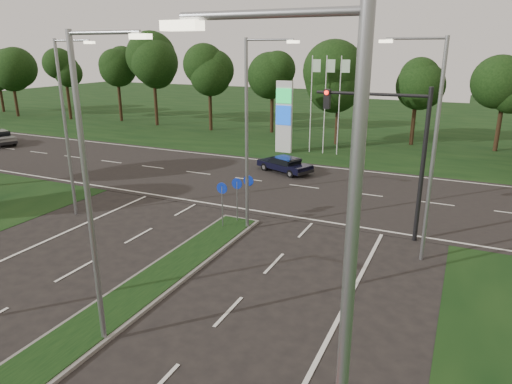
% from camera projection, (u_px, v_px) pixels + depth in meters
% --- Properties ---
extents(verge_far, '(160.00, 50.00, 0.02)m').
position_uv_depth(verge_far, '(378.00, 120.00, 56.67)').
color(verge_far, black).
rests_on(verge_far, ground).
extents(cross_road, '(160.00, 12.00, 0.02)m').
position_uv_depth(cross_road, '(290.00, 185.00, 29.86)').
color(cross_road, black).
rests_on(cross_road, ground).
extents(median_kerb, '(2.00, 26.00, 0.12)m').
position_uv_depth(median_kerb, '(30.00, 371.00, 12.54)').
color(median_kerb, slate).
rests_on(median_kerb, ground).
extents(streetlight_median_near, '(2.53, 0.22, 9.00)m').
position_uv_depth(streetlight_median_near, '(92.00, 182.00, 12.35)').
color(streetlight_median_near, gray).
rests_on(streetlight_median_near, ground).
extents(streetlight_median_far, '(2.53, 0.22, 9.00)m').
position_uv_depth(streetlight_median_far, '(250.00, 127.00, 21.01)').
color(streetlight_median_far, gray).
rests_on(streetlight_median_far, ground).
extents(streetlight_left_far, '(2.53, 0.22, 9.00)m').
position_uv_depth(streetlight_left_far, '(67.00, 120.00, 23.01)').
color(streetlight_left_far, gray).
rests_on(streetlight_left_far, ground).
extents(streetlight_right_far, '(2.53, 0.22, 9.00)m').
position_uv_depth(streetlight_right_far, '(430.00, 141.00, 17.88)').
color(streetlight_right_far, gray).
rests_on(streetlight_right_far, ground).
extents(streetlight_right_near, '(2.53, 0.22, 9.00)m').
position_uv_depth(streetlight_right_near, '(329.00, 335.00, 5.76)').
color(streetlight_right_near, gray).
rests_on(streetlight_right_near, ground).
extents(traffic_signal, '(5.10, 0.42, 7.00)m').
position_uv_depth(traffic_signal, '(394.00, 139.00, 20.38)').
color(traffic_signal, black).
rests_on(traffic_signal, ground).
extents(median_signs, '(1.16, 1.76, 2.38)m').
position_uv_depth(median_signs, '(236.00, 192.00, 22.77)').
color(median_signs, gray).
rests_on(median_signs, ground).
extents(gas_pylon, '(5.80, 1.26, 8.00)m').
position_uv_depth(gas_pylon, '(287.00, 115.00, 38.24)').
color(gas_pylon, silver).
rests_on(gas_pylon, ground).
extents(treeline_far, '(6.00, 6.00, 9.90)m').
position_uv_depth(treeline_far, '(355.00, 68.00, 41.54)').
color(treeline_far, black).
rests_on(treeline_far, ground).
extents(navy_sedan, '(4.38, 3.10, 1.12)m').
position_uv_depth(navy_sedan, '(285.00, 164.00, 32.67)').
color(navy_sedan, black).
rests_on(navy_sedan, ground).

